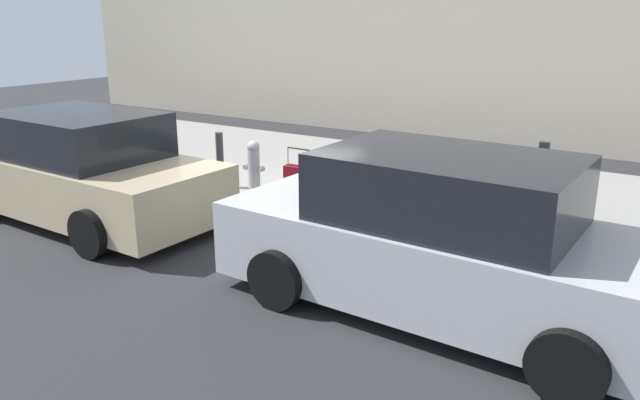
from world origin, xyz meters
name	(u,v)px	position (x,y,z in m)	size (l,w,h in m)	color
ground_plane	(262,210)	(0.00, 0.00, 0.00)	(40.00, 40.00, 0.00)	#28282B
sidewalk_curb	(342,173)	(0.00, -2.50, 0.07)	(18.00, 5.00, 0.14)	gray
suitcase_silver_0	(449,200)	(-2.89, -0.49, 0.52)	(0.49, 0.29, 0.82)	#9EA0A8
suitcase_olive_1	(415,193)	(-2.35, -0.55, 0.51)	(0.49, 0.28, 0.98)	#59601E
suitcase_teal_2	(383,190)	(-1.86, -0.50, 0.51)	(0.36, 0.22, 0.79)	#0F606B
suitcase_black_3	(355,185)	(-1.38, -0.51, 0.50)	(0.46, 0.22, 0.96)	black
suitcase_navy_4	(330,184)	(-0.91, -0.55, 0.45)	(0.36, 0.21, 0.67)	navy
suitcase_maroon_5	(299,183)	(-0.42, -0.43, 0.41)	(0.50, 0.20, 0.84)	maroon
fire_hydrant	(254,164)	(0.53, -0.49, 0.58)	(0.39, 0.21, 0.84)	#99999E
bollard_post	(220,160)	(1.14, -0.34, 0.61)	(0.13, 0.13, 0.94)	#333338
parking_meter	(541,176)	(-4.02, -0.74, 0.97)	(0.12, 0.09, 1.27)	slate
parked_car_silver_0	(444,241)	(-3.67, 1.74, 0.78)	(4.75, 2.12, 1.67)	#B2B5BA
parked_car_beige_1	(81,170)	(2.03, 1.74, 0.75)	(4.66, 2.18, 1.61)	tan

